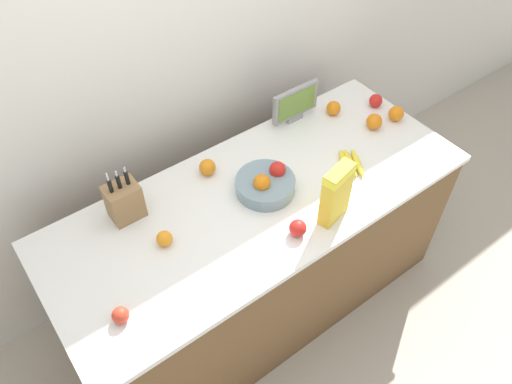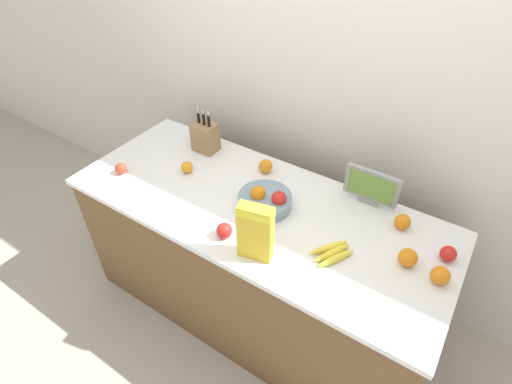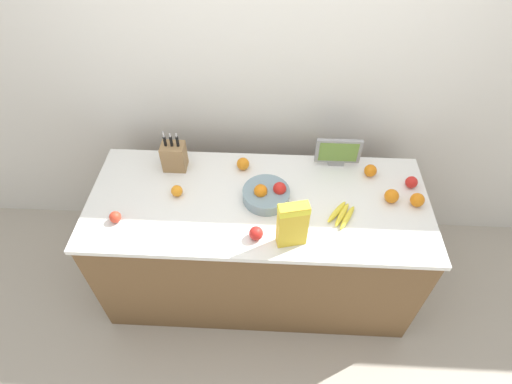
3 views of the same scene
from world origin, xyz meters
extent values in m
plane|color=#B2A899|center=(0.00, 0.00, 0.00)|extent=(14.00, 14.00, 0.00)
cube|color=silver|center=(0.00, 0.63, 1.30)|extent=(9.00, 0.06, 2.60)
cube|color=brown|center=(0.00, 0.00, 0.43)|extent=(1.97, 0.79, 0.85)
cube|color=white|center=(0.00, 0.00, 0.87)|extent=(2.00, 0.82, 0.03)
cube|color=#937047|center=(-0.53, 0.26, 0.97)|extent=(0.14, 0.11, 0.18)
cylinder|color=black|center=(-0.57, 0.26, 1.09)|extent=(0.02, 0.02, 0.06)
cube|color=silver|center=(-0.57, 0.26, 1.15)|extent=(0.01, 0.00, 0.04)
cylinder|color=black|center=(-0.53, 0.26, 1.09)|extent=(0.02, 0.02, 0.07)
cube|color=silver|center=(-0.53, 0.26, 1.14)|extent=(0.01, 0.00, 0.03)
cylinder|color=black|center=(-0.50, 0.26, 1.09)|extent=(0.02, 0.02, 0.07)
cube|color=silver|center=(-0.50, 0.26, 1.14)|extent=(0.01, 0.00, 0.03)
cube|color=gray|center=(0.48, 0.33, 0.90)|extent=(0.10, 0.03, 0.03)
cube|color=gray|center=(0.48, 0.33, 1.00)|extent=(0.28, 0.02, 0.17)
cube|color=olive|center=(0.48, 0.32, 1.00)|extent=(0.24, 0.00, 0.14)
cube|color=gold|center=(0.19, -0.29, 1.03)|extent=(0.16, 0.09, 0.29)
cube|color=yellow|center=(0.19, -0.29, 1.15)|extent=(0.17, 0.10, 0.04)
cylinder|color=gray|center=(0.04, 0.02, 0.92)|extent=(0.27, 0.27, 0.07)
sphere|color=red|center=(0.12, 0.02, 0.97)|extent=(0.08, 0.08, 0.08)
sphere|color=orange|center=(0.01, 0.00, 0.97)|extent=(0.08, 0.08, 0.08)
ellipsoid|color=yellow|center=(0.45, -0.08, 0.90)|extent=(0.14, 0.18, 0.03)
ellipsoid|color=yellow|center=(0.47, -0.10, 0.90)|extent=(0.12, 0.19, 0.03)
ellipsoid|color=yellow|center=(0.50, -0.12, 0.90)|extent=(0.12, 0.18, 0.03)
sphere|color=red|center=(-0.78, -0.19, 0.92)|extent=(0.06, 0.06, 0.06)
sphere|color=red|center=(0.91, 0.16, 0.92)|extent=(0.07, 0.07, 0.07)
sphere|color=red|center=(0.00, -0.27, 0.92)|extent=(0.08, 0.08, 0.08)
sphere|color=orange|center=(0.68, 0.25, 0.92)|extent=(0.08, 0.08, 0.08)
sphere|color=orange|center=(-0.48, 0.02, 0.92)|extent=(0.07, 0.07, 0.07)
sphere|color=orange|center=(-0.11, 0.27, 0.92)|extent=(0.08, 0.08, 0.08)
sphere|color=orange|center=(0.91, 0.01, 0.93)|extent=(0.08, 0.08, 0.08)
sphere|color=orange|center=(0.77, 0.03, 0.93)|extent=(0.08, 0.08, 0.08)
camera|label=1|loc=(-0.93, -1.22, 2.57)|focal=35.00mm
camera|label=2|loc=(0.84, -1.29, 2.25)|focal=28.00mm
camera|label=3|loc=(0.06, -1.56, 2.62)|focal=28.00mm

